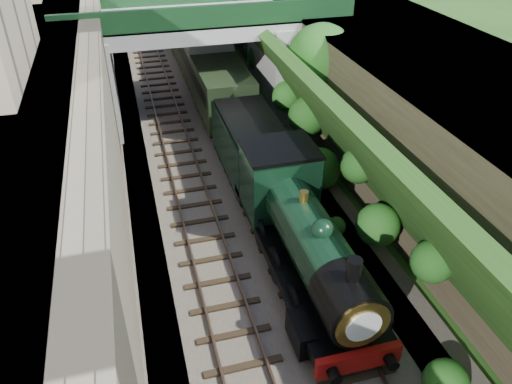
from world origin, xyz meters
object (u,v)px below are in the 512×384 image
Objects in this scene: road_bridge at (211,50)px; tree at (322,60)px; locomotive at (303,235)px; tender at (251,150)px.

tree is at bearing -45.83° from road_bridge.
road_bridge is 1.56× the size of locomotive.
road_bridge reaches higher than locomotive.
tree is 1.10× the size of tender.
tender is (-4.71, -3.20, -3.03)m from tree.
locomotive is (0.26, -15.68, -2.18)m from road_bridge.
tree is 11.89m from locomotive.
tender is (-0.00, 7.36, -0.27)m from locomotive.
tree is 0.65× the size of locomotive.
locomotive is at bearing -89.07° from road_bridge.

